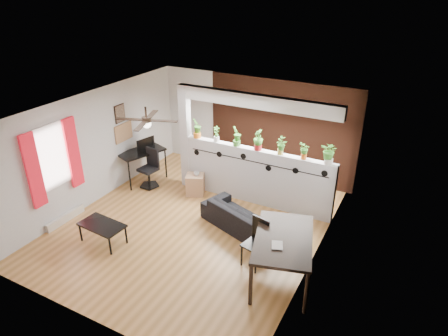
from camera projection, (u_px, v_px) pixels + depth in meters
room_shell at (192, 171)px, 8.06m from camera, size 6.30×7.10×2.90m
partition_wall at (257, 176)px, 9.19m from camera, size 3.60×0.18×1.35m
ceiling_header at (260, 102)px, 8.41m from camera, size 3.60×0.18×0.30m
pier_column at (186, 137)px, 9.72m from camera, size 0.22×0.20×2.60m
brick_panel at (281, 131)px, 10.09m from camera, size 3.90×0.05×2.60m
vine_decal at (256, 162)px, 8.94m from camera, size 3.31×0.01×0.30m
window_assembly at (53, 159)px, 8.08m from camera, size 0.09×1.30×1.55m
baseboard_heater at (66, 218)px, 8.70m from camera, size 0.08×1.00×0.18m
corkboard at (124, 132)px, 9.87m from camera, size 0.03×0.60×0.45m
framed_art at (120, 113)px, 9.61m from camera, size 0.03×0.34×0.44m
ceiling_fan at (147, 121)px, 7.71m from camera, size 1.19×1.19×0.43m
potted_plant_0 at (197, 127)px, 9.44m from camera, size 0.21×0.26×0.49m
potted_plant_1 at (216, 133)px, 9.25m from camera, size 0.21×0.18×0.37m
potted_plant_2 at (237, 135)px, 9.01m from camera, size 0.26×0.29×0.46m
potted_plant_3 at (258, 139)px, 8.79m from camera, size 0.30×0.32×0.48m
potted_plant_4 at (281, 146)px, 8.59m from camera, size 0.23×0.22×0.38m
potted_plant_5 at (304, 150)px, 8.37m from camera, size 0.14×0.18×0.36m
potted_plant_6 at (330, 152)px, 8.12m from camera, size 0.29×0.25×0.48m
sofa at (243, 218)px, 8.36m from camera, size 1.97×1.28×0.54m
cube_shelf at (195, 185)px, 9.72m from camera, size 0.54×0.51×0.52m
cup at (197, 174)px, 9.56m from camera, size 0.15×0.15×0.10m
computer_desk at (142, 154)px, 10.16m from camera, size 0.97×1.29×0.83m
monitor at (145, 146)px, 10.21m from camera, size 0.30×0.12×0.17m
office_chair at (150, 171)px, 10.01m from camera, size 0.51×0.51×0.98m
dining_table at (283, 242)px, 6.79m from camera, size 1.35×1.78×0.86m
book at (272, 245)px, 6.55m from camera, size 0.25×0.29×0.02m
folding_chair at (258, 238)px, 7.24m from camera, size 0.46×0.46×0.95m
coffee_table at (102, 226)px, 7.90m from camera, size 0.95×0.57×0.43m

